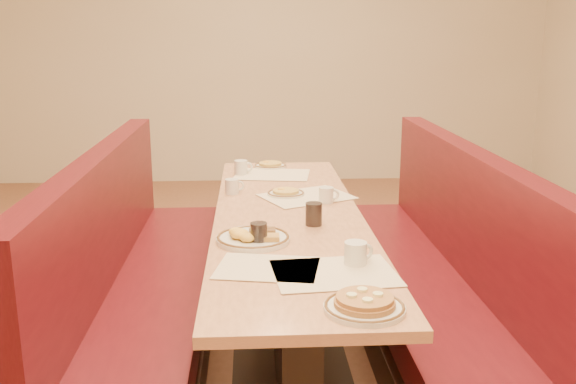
{
  "coord_description": "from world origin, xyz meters",
  "views": [
    {
      "loc": [
        -0.18,
        -2.94,
        1.6
      ],
      "look_at": [
        0.0,
        0.04,
        0.85
      ],
      "focal_mm": 40.0,
      "sensor_mm": 36.0,
      "label": 1
    }
  ],
  "objects": [
    {
      "name": "extra_plate_mid",
      "position": [
        0.01,
        0.37,
        0.76
      ],
      "size": [
        0.2,
        0.2,
        0.04
      ],
      "rotation": [
        0.0,
        0.0,
        -0.33
      ],
      "color": "silver",
      "rests_on": "diner_table"
    },
    {
      "name": "soda_tumbler_mid",
      "position": [
        0.1,
        -0.18,
        0.8
      ],
      "size": [
        0.08,
        0.08,
        0.1
      ],
      "color": "black",
      "rests_on": "diner_table"
    },
    {
      "name": "coffee_mug_d",
      "position": [
        -0.23,
        0.9,
        0.8
      ],
      "size": [
        0.12,
        0.08,
        0.09
      ],
      "rotation": [
        0.0,
        0.0,
        0.18
      ],
      "color": "silver",
      "rests_on": "diner_table"
    },
    {
      "name": "coffee_mug_a",
      "position": [
        0.21,
        -0.69,
        0.8
      ],
      "size": [
        0.12,
        0.08,
        0.09
      ],
      "rotation": [
        0.0,
        0.0,
        0.4
      ],
      "color": "silver",
      "rests_on": "diner_table"
    },
    {
      "name": "extra_plate_far",
      "position": [
        -0.05,
        1.1,
        0.76
      ],
      "size": [
        0.21,
        0.21,
        0.04
      ],
      "rotation": [
        0.0,
        0.0,
        0.16
      ],
      "color": "silver",
      "rests_on": "diner_table"
    },
    {
      "name": "placemat_near_right",
      "position": [
        0.12,
        -0.78,
        0.75
      ],
      "size": [
        0.47,
        0.37,
        0.0
      ],
      "primitive_type": "cube",
      "rotation": [
        0.0,
        0.0,
        0.09
      ],
      "color": "#F9E7C3",
      "rests_on": "diner_table"
    },
    {
      "name": "placemat_near_left",
      "position": [
        -0.12,
        -0.71,
        0.75
      ],
      "size": [
        0.41,
        0.34,
        0.0
      ],
      "primitive_type": "cube",
      "rotation": [
        0.0,
        0.0,
        -0.19
      ],
      "color": "#F9E7C3",
      "rests_on": "diner_table"
    },
    {
      "name": "eggs_plate",
      "position": [
        -0.18,
        -0.4,
        0.77
      ],
      "size": [
        0.31,
        0.31,
        0.06
      ],
      "rotation": [
        0.0,
        0.0,
        -0.01
      ],
      "color": "silver",
      "rests_on": "diner_table"
    },
    {
      "name": "placemat_far_right",
      "position": [
        0.12,
        0.33,
        0.75
      ],
      "size": [
        0.54,
        0.49,
        0.0
      ],
      "primitive_type": "cube",
      "rotation": [
        0.0,
        0.0,
        0.44
      ],
      "color": "#F9E7C3",
      "rests_on": "diner_table"
    },
    {
      "name": "coffee_mug_b",
      "position": [
        -0.28,
        0.43,
        0.79
      ],
      "size": [
        0.11,
        0.07,
        0.08
      ],
      "rotation": [
        0.0,
        0.0,
        0.2
      ],
      "color": "silver",
      "rests_on": "diner_table"
    },
    {
      "name": "placemat_far_left",
      "position": [
        -0.05,
        0.87,
        0.75
      ],
      "size": [
        0.49,
        0.39,
        0.0
      ],
      "primitive_type": "cube",
      "rotation": [
        0.0,
        0.0,
        -0.15
      ],
      "color": "#F9E7C3",
      "rests_on": "diner_table"
    },
    {
      "name": "pancake_plate",
      "position": [
        0.17,
        -1.1,
        0.77
      ],
      "size": [
        0.26,
        0.26,
        0.06
      ],
      "rotation": [
        0.0,
        0.0,
        -0.41
      ],
      "color": "silver",
      "rests_on": "diner_table"
    },
    {
      "name": "diner_table",
      "position": [
        0.0,
        0.0,
        0.37
      ],
      "size": [
        0.7,
        2.5,
        0.75
      ],
      "color": "black",
      "rests_on": "ground"
    },
    {
      "name": "coffee_mug_c",
      "position": [
        0.21,
        0.21,
        0.79
      ],
      "size": [
        0.11,
        0.07,
        0.08
      ],
      "rotation": [
        0.0,
        0.0,
        0.12
      ],
      "color": "silver",
      "rests_on": "diner_table"
    },
    {
      "name": "soda_tumbler_near",
      "position": [
        -0.15,
        -0.44,
        0.8
      ],
      "size": [
        0.07,
        0.07,
        0.1
      ],
      "color": "black",
      "rests_on": "diner_table"
    },
    {
      "name": "booth_right",
      "position": [
        0.73,
        0.0,
        0.36
      ],
      "size": [
        0.55,
        2.5,
        1.05
      ],
      "color": "#4C3326",
      "rests_on": "ground"
    },
    {
      "name": "booth_left",
      "position": [
        -0.73,
        0.0,
        0.36
      ],
      "size": [
        0.55,
        2.5,
        1.05
      ],
      "color": "#4C3326",
      "rests_on": "ground"
    },
    {
      "name": "ground",
      "position": [
        0.0,
        0.0,
        0.0
      ],
      "size": [
        8.0,
        8.0,
        0.0
      ],
      "primitive_type": "plane",
      "color": "#9E6647",
      "rests_on": "ground"
    }
  ]
}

